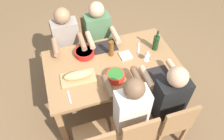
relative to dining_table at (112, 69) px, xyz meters
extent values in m
plane|color=brown|center=(0.00, 0.00, -0.65)|extent=(8.00, 8.00, 0.00)
cube|color=#9E7044|center=(0.00, 0.00, 0.07)|extent=(1.62, 0.97, 0.04)
cube|color=#9E7044|center=(-0.75, -0.43, -0.30)|extent=(0.07, 0.07, 0.70)
cube|color=#9E7044|center=(0.75, -0.43, -0.30)|extent=(0.07, 0.07, 0.70)
cube|color=#9E7044|center=(-0.75, 0.43, -0.30)|extent=(0.07, 0.07, 0.70)
cube|color=#9E7044|center=(0.75, 0.43, -0.30)|extent=(0.07, 0.07, 0.70)
cube|color=#9E7044|center=(0.00, 0.73, -0.22)|extent=(0.40, 0.40, 0.03)
cube|color=#9E7044|center=(0.00, 0.91, 0.00)|extent=(0.38, 0.04, 0.40)
cube|color=#9E7044|center=(0.17, 0.56, -0.44)|extent=(0.04, 0.04, 0.42)
cube|color=#9E7044|center=(-0.17, 0.56, -0.44)|extent=(0.04, 0.04, 0.42)
cylinder|color=#2D2D38|center=(0.08, 0.51, -0.43)|extent=(0.11, 0.11, 0.45)
cylinder|color=#2D2D38|center=(-0.08, 0.51, -0.43)|extent=(0.11, 0.11, 0.45)
cube|color=white|center=(0.00, 0.67, 0.07)|extent=(0.34, 0.20, 0.55)
cylinder|color=brown|center=(0.17, 0.40, 0.19)|extent=(0.07, 0.30, 0.07)
cylinder|color=brown|center=(-0.17, 0.40, 0.19)|extent=(0.07, 0.30, 0.07)
sphere|color=brown|center=(0.00, 0.67, 0.44)|extent=(0.21, 0.21, 0.21)
cube|color=#9E7044|center=(-0.45, 0.73, -0.22)|extent=(0.40, 0.40, 0.03)
cube|color=#9E7044|center=(-0.45, 0.91, 0.00)|extent=(0.38, 0.04, 0.40)
cube|color=#9E7044|center=(-0.28, 0.56, -0.44)|extent=(0.04, 0.04, 0.42)
cube|color=#9E7044|center=(-0.62, 0.56, -0.44)|extent=(0.04, 0.04, 0.42)
cube|color=#9E7044|center=(-0.62, 0.90, -0.44)|extent=(0.04, 0.04, 0.42)
cylinder|color=#2D2D38|center=(-0.37, 0.51, -0.43)|extent=(0.11, 0.11, 0.45)
cylinder|color=#2D2D38|center=(-0.53, 0.51, -0.43)|extent=(0.11, 0.11, 0.45)
cube|color=black|center=(-0.45, 0.67, 0.07)|extent=(0.34, 0.20, 0.55)
cylinder|color=tan|center=(-0.28, 0.40, 0.19)|extent=(0.07, 0.30, 0.07)
cylinder|color=tan|center=(-0.62, 0.40, 0.19)|extent=(0.07, 0.30, 0.07)
sphere|color=tan|center=(-0.45, 0.67, 0.44)|extent=(0.21, 0.21, 0.21)
cube|color=#9E7044|center=(0.45, 0.73, -0.22)|extent=(0.40, 0.40, 0.03)
cube|color=#9E7044|center=(0.62, 0.56, -0.44)|extent=(0.04, 0.04, 0.42)
cube|color=#9E7044|center=(0.28, 0.56, -0.44)|extent=(0.04, 0.04, 0.42)
cube|color=#9E7044|center=(0.45, -0.73, -0.22)|extent=(0.40, 0.40, 0.03)
cube|color=#9E7044|center=(0.45, -0.91, 0.00)|extent=(0.38, 0.04, 0.40)
cube|color=#9E7044|center=(0.28, -0.56, -0.44)|extent=(0.04, 0.04, 0.42)
cube|color=#9E7044|center=(0.62, -0.56, -0.44)|extent=(0.04, 0.04, 0.42)
cube|color=#9E7044|center=(0.28, -0.90, -0.44)|extent=(0.04, 0.04, 0.42)
cube|color=#9E7044|center=(0.62, -0.90, -0.44)|extent=(0.04, 0.04, 0.42)
cylinder|color=#2D2D38|center=(0.37, -0.51, -0.43)|extent=(0.11, 0.11, 0.45)
cylinder|color=#2D2D38|center=(0.53, -0.51, -0.43)|extent=(0.11, 0.11, 0.45)
cube|color=gray|center=(0.45, -0.67, 0.07)|extent=(0.34, 0.20, 0.55)
cylinder|color=#9E7251|center=(0.28, -0.40, 0.19)|extent=(0.07, 0.30, 0.07)
cylinder|color=#9E7251|center=(0.62, -0.40, 0.19)|extent=(0.07, 0.30, 0.07)
sphere|color=#9E7251|center=(0.45, -0.67, 0.44)|extent=(0.21, 0.21, 0.21)
cube|color=#9E7044|center=(0.00, -0.73, -0.22)|extent=(0.40, 0.40, 0.03)
cube|color=#9E7044|center=(0.00, -0.91, 0.00)|extent=(0.38, 0.04, 0.40)
cube|color=#9E7044|center=(-0.17, -0.56, -0.44)|extent=(0.04, 0.04, 0.42)
cube|color=#9E7044|center=(0.17, -0.56, -0.44)|extent=(0.04, 0.04, 0.42)
cube|color=#9E7044|center=(-0.17, -0.90, -0.44)|extent=(0.04, 0.04, 0.42)
cube|color=#9E7044|center=(0.17, -0.90, -0.44)|extent=(0.04, 0.04, 0.42)
cylinder|color=#2D2D38|center=(-0.08, -0.51, -0.43)|extent=(0.11, 0.11, 0.45)
cylinder|color=#2D2D38|center=(0.08, -0.51, -0.43)|extent=(0.11, 0.11, 0.45)
cube|color=#4C724C|center=(0.00, -0.67, 0.07)|extent=(0.34, 0.20, 0.55)
cylinder|color=tan|center=(-0.17, -0.40, 0.19)|extent=(0.07, 0.30, 0.07)
cylinder|color=tan|center=(0.17, -0.40, 0.19)|extent=(0.07, 0.30, 0.07)
sphere|color=tan|center=(0.00, -0.67, 0.44)|extent=(0.21, 0.21, 0.21)
cylinder|color=red|center=(0.03, 0.23, 0.13)|extent=(0.21, 0.21, 0.09)
cylinder|color=#2D7028|center=(0.03, 0.23, 0.16)|extent=(0.18, 0.18, 0.03)
cylinder|color=red|center=(0.28, -0.25, 0.12)|extent=(0.24, 0.24, 0.08)
cylinder|color=orange|center=(0.28, -0.25, 0.15)|extent=(0.21, 0.21, 0.03)
cube|color=tan|center=(0.44, 0.10, 0.10)|extent=(0.41, 0.24, 0.02)
ellipsoid|color=tan|center=(0.44, 0.10, 0.15)|extent=(0.32, 0.12, 0.09)
cylinder|color=#193819|center=(-0.61, -0.09, 0.19)|extent=(0.08, 0.08, 0.20)
cylinder|color=#193819|center=(-0.61, -0.09, 0.33)|extent=(0.03, 0.03, 0.09)
cylinder|color=brown|center=(-0.04, -0.15, 0.20)|extent=(0.06, 0.06, 0.22)
cylinder|color=silver|center=(-0.43, 0.07, 0.09)|extent=(0.07, 0.07, 0.01)
cylinder|color=silver|center=(-0.43, 0.07, 0.13)|extent=(0.01, 0.01, 0.07)
cone|color=silver|center=(-0.43, 0.07, 0.21)|extent=(0.08, 0.08, 0.08)
cube|color=black|center=(-0.45, 0.33, 0.09)|extent=(0.32, 0.23, 0.01)
cube|color=silver|center=(0.59, 0.33, 0.09)|extent=(0.02, 0.17, 0.01)
cube|color=black|center=(0.00, -0.33, 0.09)|extent=(0.32, 0.23, 0.01)
cube|color=silver|center=(-0.41, -0.15, 0.09)|extent=(0.11, 0.22, 0.01)
cube|color=white|center=(-0.20, -0.08, 0.10)|extent=(0.15, 0.15, 0.02)
camera|label=1|loc=(0.55, 1.73, 2.03)|focal=34.87mm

